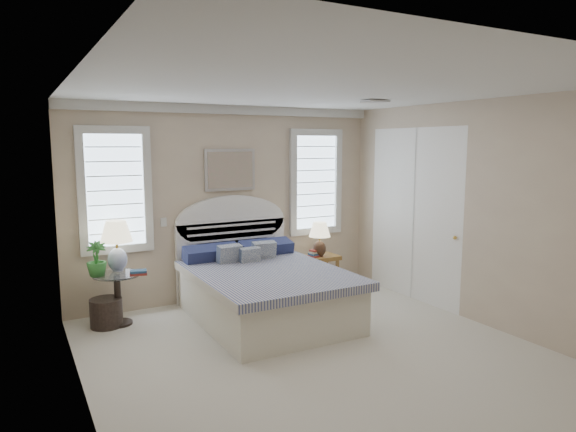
# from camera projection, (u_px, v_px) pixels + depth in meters

# --- Properties ---
(floor) EXTENTS (4.50, 5.00, 0.01)m
(floor) POSITION_uv_depth(u_px,v_px,m) (324.00, 359.00, 5.23)
(floor) COLOR beige
(floor) RESTS_ON ground
(ceiling) EXTENTS (4.50, 5.00, 0.01)m
(ceiling) POSITION_uv_depth(u_px,v_px,m) (327.00, 88.00, 4.86)
(ceiling) COLOR silver
(ceiling) RESTS_ON wall_back
(wall_back) EXTENTS (4.50, 0.02, 2.70)m
(wall_back) POSITION_uv_depth(u_px,v_px,m) (230.00, 203.00, 7.22)
(wall_back) COLOR tan
(wall_back) RESTS_ON floor
(wall_left) EXTENTS (0.02, 5.00, 2.70)m
(wall_left) POSITION_uv_depth(u_px,v_px,m) (82.00, 251.00, 3.98)
(wall_left) COLOR tan
(wall_left) RESTS_ON floor
(wall_right) EXTENTS (0.02, 5.00, 2.70)m
(wall_right) POSITION_uv_depth(u_px,v_px,m) (485.00, 214.00, 6.11)
(wall_right) COLOR tan
(wall_right) RESTS_ON floor
(crown_molding) EXTENTS (4.50, 0.08, 0.12)m
(crown_molding) POSITION_uv_depth(u_px,v_px,m) (229.00, 110.00, 7.01)
(crown_molding) COLOR silver
(crown_molding) RESTS_ON wall_back
(hvac_vent) EXTENTS (0.30, 0.20, 0.02)m
(hvac_vent) POSITION_uv_depth(u_px,v_px,m) (375.00, 101.00, 6.13)
(hvac_vent) COLOR #B2B2B2
(hvac_vent) RESTS_ON ceiling
(switch_plate) EXTENTS (0.08, 0.01, 0.12)m
(switch_plate) POSITION_uv_depth(u_px,v_px,m) (164.00, 222.00, 6.79)
(switch_plate) COLOR silver
(switch_plate) RESTS_ON wall_back
(window_left) EXTENTS (0.90, 0.06, 1.60)m
(window_left) POSITION_uv_depth(u_px,v_px,m) (115.00, 190.00, 6.44)
(window_left) COLOR silver
(window_left) RESTS_ON wall_back
(window_right) EXTENTS (0.90, 0.06, 1.60)m
(window_right) POSITION_uv_depth(u_px,v_px,m) (315.00, 182.00, 7.83)
(window_right) COLOR silver
(window_right) RESTS_ON wall_back
(painting) EXTENTS (0.74, 0.04, 0.58)m
(painting) POSITION_uv_depth(u_px,v_px,m) (230.00, 170.00, 7.12)
(painting) COLOR silver
(painting) RESTS_ON wall_back
(closet_door) EXTENTS (0.02, 1.80, 2.40)m
(closet_door) POSITION_uv_depth(u_px,v_px,m) (414.00, 214.00, 7.17)
(closet_door) COLOR white
(closet_door) RESTS_ON floor
(bed) EXTENTS (1.72, 2.28, 1.47)m
(bed) POSITION_uv_depth(u_px,v_px,m) (262.00, 287.00, 6.45)
(bed) COLOR white
(bed) RESTS_ON floor
(side_table_left) EXTENTS (0.56, 0.56, 0.63)m
(side_table_left) POSITION_uv_depth(u_px,v_px,m) (118.00, 294.00, 6.19)
(side_table_left) COLOR black
(side_table_left) RESTS_ON floor
(nightstand_right) EXTENTS (0.50, 0.40, 0.53)m
(nightstand_right) POSITION_uv_depth(u_px,v_px,m) (321.00, 265.00, 7.67)
(nightstand_right) COLOR brown
(nightstand_right) RESTS_ON floor
(floor_pot) EXTENTS (0.47, 0.47, 0.34)m
(floor_pot) POSITION_uv_depth(u_px,v_px,m) (106.00, 313.00, 6.14)
(floor_pot) COLOR black
(floor_pot) RESTS_ON floor
(lamp_left) EXTENTS (0.42, 0.42, 0.63)m
(lamp_left) POSITION_uv_depth(u_px,v_px,m) (117.00, 240.00, 6.25)
(lamp_left) COLOR white
(lamp_left) RESTS_ON side_table_left
(lamp_right) EXTENTS (0.34, 0.34, 0.51)m
(lamp_right) POSITION_uv_depth(u_px,v_px,m) (320.00, 235.00, 7.54)
(lamp_right) COLOR black
(lamp_right) RESTS_ON nightstand_right
(potted_plant) EXTENTS (0.25, 0.25, 0.41)m
(potted_plant) POSITION_uv_depth(u_px,v_px,m) (96.00, 259.00, 6.03)
(potted_plant) COLOR #3A6F2C
(potted_plant) RESTS_ON side_table_left
(books_left) EXTENTS (0.23, 0.19, 0.05)m
(books_left) POSITION_uv_depth(u_px,v_px,m) (138.00, 273.00, 6.11)
(books_left) COLOR maroon
(books_left) RESTS_ON side_table_left
(books_right) EXTENTS (0.22, 0.17, 0.11)m
(books_right) POSITION_uv_depth(u_px,v_px,m) (315.00, 253.00, 7.55)
(books_right) COLOR maroon
(books_right) RESTS_ON nightstand_right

